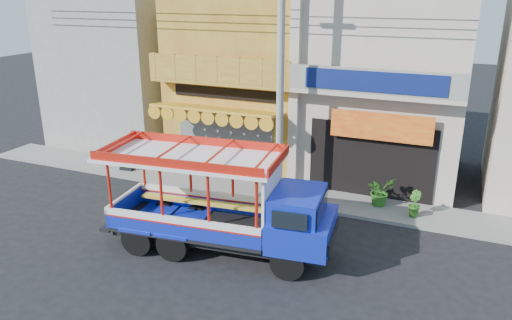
{
  "coord_description": "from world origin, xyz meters",
  "views": [
    {
      "loc": [
        4.85,
        -12.72,
        7.56
      ],
      "look_at": [
        -1.57,
        2.5,
        1.84
      ],
      "focal_mm": 35.0,
      "sensor_mm": 36.0,
      "label": 1
    }
  ],
  "objects_px": {
    "utility_pole": "(285,67)",
    "potted_plant_b": "(414,204)",
    "green_sign": "(126,160)",
    "songthaew_truck": "(235,206)",
    "potted_plant_a": "(380,191)"
  },
  "relations": [
    {
      "from": "green_sign",
      "to": "utility_pole",
      "type": "bearing_deg",
      "value": -3.5
    },
    {
      "from": "songthaew_truck",
      "to": "green_sign",
      "type": "distance_m",
      "value": 8.59
    },
    {
      "from": "green_sign",
      "to": "potted_plant_b",
      "type": "xyz_separation_m",
      "value": [
        11.9,
        0.02,
        0.0
      ]
    },
    {
      "from": "songthaew_truck",
      "to": "potted_plant_b",
      "type": "relative_size",
      "value": 7.77
    },
    {
      "from": "utility_pole",
      "to": "green_sign",
      "type": "distance_m",
      "value": 8.56
    },
    {
      "from": "utility_pole",
      "to": "potted_plant_a",
      "type": "xyz_separation_m",
      "value": [
        3.38,
        0.96,
        -4.37
      ]
    },
    {
      "from": "songthaew_truck",
      "to": "potted_plant_a",
      "type": "bearing_deg",
      "value": 55.68
    },
    {
      "from": "songthaew_truck",
      "to": "potted_plant_b",
      "type": "bearing_deg",
      "value": 44.08
    },
    {
      "from": "songthaew_truck",
      "to": "green_sign",
      "type": "xyz_separation_m",
      "value": [
        -7.26,
        4.48,
        -0.98
      ]
    },
    {
      "from": "potted_plant_a",
      "to": "potted_plant_b",
      "type": "xyz_separation_m",
      "value": [
        1.24,
        -0.49,
        -0.08
      ]
    },
    {
      "from": "potted_plant_b",
      "to": "potted_plant_a",
      "type": "bearing_deg",
      "value": 45.22
    },
    {
      "from": "utility_pole",
      "to": "potted_plant_b",
      "type": "bearing_deg",
      "value": 5.74
    },
    {
      "from": "utility_pole",
      "to": "songthaew_truck",
      "type": "height_order",
      "value": "utility_pole"
    },
    {
      "from": "green_sign",
      "to": "potted_plant_b",
      "type": "bearing_deg",
      "value": 0.09
    },
    {
      "from": "green_sign",
      "to": "potted_plant_b",
      "type": "distance_m",
      "value": 11.9
    }
  ]
}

